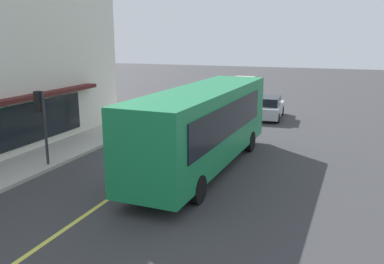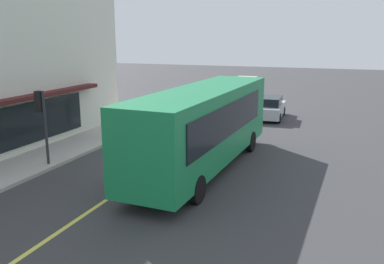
% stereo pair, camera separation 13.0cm
% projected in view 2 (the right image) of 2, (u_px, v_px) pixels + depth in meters
% --- Properties ---
extents(ground, '(120.00, 120.00, 0.00)m').
position_uv_depth(ground, '(164.00, 161.00, 18.66)').
color(ground, '#38383A').
extents(sidewalk, '(80.00, 2.69, 0.15)m').
position_uv_depth(sidewalk, '(68.00, 149.00, 20.48)').
color(sidewalk, '#B2ADA3').
rests_on(sidewalk, ground).
extents(lane_centre_stripe, '(36.00, 0.16, 0.01)m').
position_uv_depth(lane_centre_stripe, '(164.00, 161.00, 18.66)').
color(lane_centre_stripe, '#D8D14C').
rests_on(lane_centre_stripe, ground).
extents(bus, '(11.22, 2.95, 3.50)m').
position_uv_depth(bus, '(204.00, 124.00, 17.19)').
color(bus, '#197F47').
rests_on(bus, ground).
extents(traffic_light, '(0.30, 0.52, 3.20)m').
position_uv_depth(traffic_light, '(41.00, 110.00, 17.34)').
color(traffic_light, '#2D2D33').
rests_on(traffic_light, sidewalk).
extents(car_silver, '(4.38, 2.01, 1.52)m').
position_uv_depth(car_silver, '(270.00, 108.00, 28.30)').
color(car_silver, '#B7BABF').
rests_on(car_silver, ground).
extents(pedestrian_mid_block, '(0.34, 0.34, 1.66)m').
position_uv_depth(pedestrian_mid_block, '(127.00, 113.00, 24.11)').
color(pedestrian_mid_block, black).
rests_on(pedestrian_mid_block, sidewalk).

